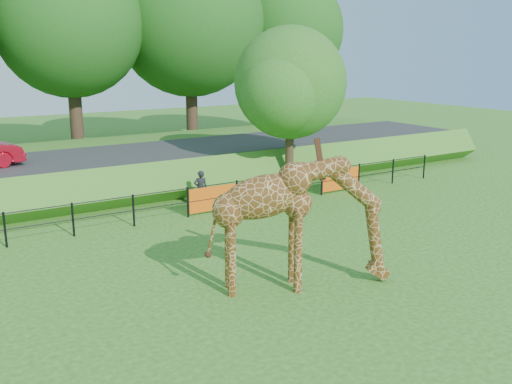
% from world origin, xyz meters
% --- Properties ---
extents(ground, '(90.00, 90.00, 0.00)m').
position_xyz_m(ground, '(0.00, 0.00, 0.00)').
color(ground, '#276419').
rests_on(ground, ground).
extents(giraffe, '(4.61, 2.55, 3.31)m').
position_xyz_m(giraffe, '(1.71, 0.95, 1.65)').
color(giraffe, '#583212').
rests_on(giraffe, ground).
extents(perimeter_fence, '(28.07, 0.10, 1.10)m').
position_xyz_m(perimeter_fence, '(0.00, 8.00, 0.55)').
color(perimeter_fence, black).
rests_on(perimeter_fence, ground).
extents(embankment, '(40.00, 9.00, 1.30)m').
position_xyz_m(embankment, '(0.00, 15.50, 0.65)').
color(embankment, '#276419').
rests_on(embankment, ground).
extents(road, '(40.00, 5.00, 0.12)m').
position_xyz_m(road, '(0.00, 14.00, 1.36)').
color(road, '#2D2D2F').
rests_on(road, embankment).
extents(visitor, '(0.58, 0.47, 1.39)m').
position_xyz_m(visitor, '(3.03, 9.04, 0.70)').
color(visitor, black).
rests_on(visitor, ground).
extents(tree_east, '(5.40, 4.71, 6.76)m').
position_xyz_m(tree_east, '(7.60, 9.63, 4.28)').
color(tree_east, '#322216').
rests_on(tree_east, ground).
extents(bg_tree_line, '(37.30, 8.80, 11.82)m').
position_xyz_m(bg_tree_line, '(1.89, 22.00, 7.19)').
color(bg_tree_line, '#322216').
rests_on(bg_tree_line, ground).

